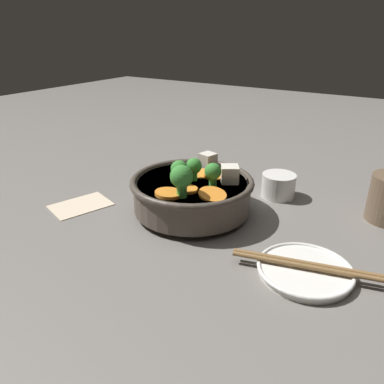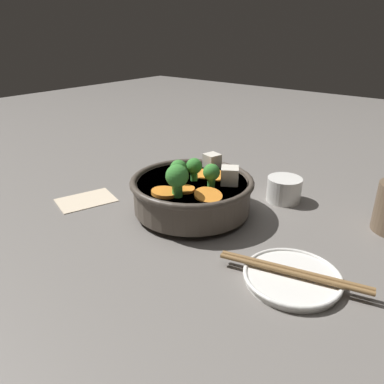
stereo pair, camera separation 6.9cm
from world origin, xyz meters
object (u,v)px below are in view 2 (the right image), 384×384
object	(u,v)px
side_saucer	(292,277)
chopsticks_pair	(293,272)
stirfry_bowl	(192,191)
tea_cup	(284,189)

from	to	relation	value
side_saucer	chopsticks_pair	world-z (taller)	chopsticks_pair
stirfry_bowl	tea_cup	distance (m)	0.19
side_saucer	tea_cup	distance (m)	0.27
tea_cup	chopsticks_pair	distance (m)	0.27
stirfry_bowl	side_saucer	distance (m)	0.25
stirfry_bowl	chopsticks_pair	distance (m)	0.25
side_saucer	chopsticks_pair	size ratio (longest dim) A/B	0.66
side_saucer	tea_cup	size ratio (longest dim) A/B	1.98
side_saucer	tea_cup	bearing A→B (deg)	-151.05
side_saucer	chopsticks_pair	distance (m)	0.01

